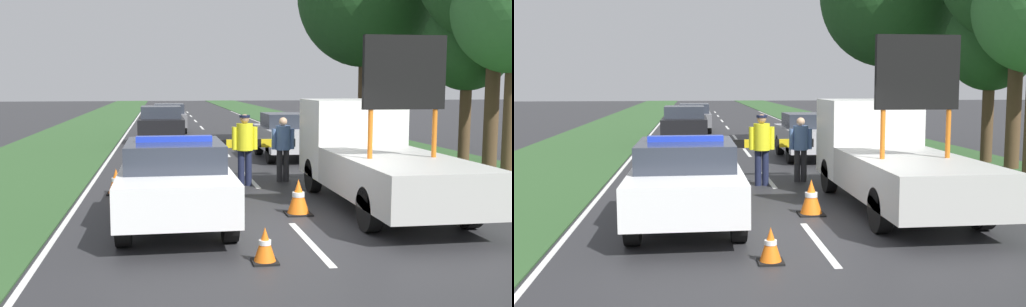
{
  "view_description": "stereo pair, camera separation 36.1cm",
  "coord_description": "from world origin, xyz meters",
  "views": [
    {
      "loc": [
        -2.32,
        -10.04,
        2.53
      ],
      "look_at": [
        -0.4,
        2.06,
        1.1
      ],
      "focal_mm": 42.0,
      "sensor_mm": 36.0,
      "label": 1
    },
    {
      "loc": [
        -1.96,
        -10.09,
        2.53
      ],
      "look_at": [
        -0.4,
        2.06,
        1.1
      ],
      "focal_mm": 42.0,
      "sensor_mm": 36.0,
      "label": 2
    }
  ],
  "objects": [
    {
      "name": "grass_verge_right",
      "position": [
        6.4,
        20.0,
        0.01
      ],
      "size": [
        4.43,
        120.0,
        0.03
      ],
      "color": "#2D5128",
      "rests_on": "ground"
    },
    {
      "name": "lane_markings",
      "position": [
        0.0,
        15.03,
        0.0
      ],
      "size": [
        8.28,
        60.2,
        0.01
      ],
      "color": "silver",
      "rests_on": "ground"
    },
    {
      "name": "roadside_tree_mid_right",
      "position": [
        7.38,
        7.97,
        3.77
      ],
      "size": [
        2.85,
        2.85,
        5.3
      ],
      "color": "#4C3823",
      "rests_on": "ground"
    },
    {
      "name": "queued_car_sedan_black",
      "position": [
        -2.32,
        15.39,
        0.83
      ],
      "size": [
        1.84,
        4.04,
        1.6
      ],
      "rotation": [
        0.0,
        0.0,
        3.14
      ],
      "color": "black",
      "rests_on": "ground"
    },
    {
      "name": "queued_car_suv_grey",
      "position": [
        -1.9,
        21.83,
        0.78
      ],
      "size": [
        1.72,
        4.54,
        1.49
      ],
      "rotation": [
        0.0,
        0.0,
        3.14
      ],
      "color": "slate",
      "rests_on": "ground"
    },
    {
      "name": "traffic_cone_lane_edge",
      "position": [
        -0.9,
        -1.9,
        0.26
      ],
      "size": [
        0.37,
        0.37,
        0.52
      ],
      "color": "black",
      "rests_on": "ground"
    },
    {
      "name": "grass_verge_left",
      "position": [
        -6.4,
        20.0,
        0.01
      ],
      "size": [
        4.43,
        120.0,
        0.03
      ],
      "color": "#2D5128",
      "rests_on": "ground"
    },
    {
      "name": "work_truck",
      "position": [
        2.09,
        1.91,
        1.04
      ],
      "size": [
        2.07,
        6.04,
        3.41
      ],
      "rotation": [
        0.0,
        0.0,
        3.21
      ],
      "color": "white",
      "rests_on": "ground"
    },
    {
      "name": "traffic_cone_near_truck",
      "position": [
        1.6,
        4.63,
        0.24
      ],
      "size": [
        0.35,
        0.35,
        0.49
      ],
      "color": "black",
      "rests_on": "ground"
    },
    {
      "name": "police_car",
      "position": [
        -2.09,
        0.76,
        0.81
      ],
      "size": [
        1.92,
        4.78,
        1.61
      ],
      "rotation": [
        0.0,
        0.0,
        0.01
      ],
      "color": "white",
      "rests_on": "ground"
    },
    {
      "name": "queued_car_sedan_silver",
      "position": [
        1.89,
        9.8,
        0.8
      ],
      "size": [
        1.77,
        3.92,
        1.54
      ],
      "rotation": [
        0.0,
        0.0,
        3.14
      ],
      "color": "#B2B2B7",
      "rests_on": "ground"
    },
    {
      "name": "traffic_cone_near_police",
      "position": [
        -3.37,
        3.89,
        0.29
      ],
      "size": [
        0.43,
        0.43,
        0.59
      ],
      "color": "black",
      "rests_on": "ground"
    },
    {
      "name": "police_officer",
      "position": [
        -0.28,
        4.59,
        1.06
      ],
      "size": [
        0.64,
        0.41,
        1.78
      ],
      "rotation": [
        0.0,
        0.0,
        2.92
      ],
      "color": "#191E38",
      "rests_on": "ground"
    },
    {
      "name": "ground_plane",
      "position": [
        0.0,
        0.0,
        0.0
      ],
      "size": [
        160.0,
        160.0,
        0.0
      ],
      "primitive_type": "plane",
      "color": "#28282B"
    },
    {
      "name": "traffic_cone_centre_front",
      "position": [
        0.29,
        1.13,
        0.34
      ],
      "size": [
        0.5,
        0.5,
        0.69
      ],
      "color": "black",
      "rests_on": "ground"
    },
    {
      "name": "pedestrian_civilian",
      "position": [
        0.79,
        5.04,
        0.98
      ],
      "size": [
        0.6,
        0.38,
        1.67
      ],
      "rotation": [
        0.0,
        0.0,
        -0.16
      ],
      "color": "#232326",
      "rests_on": "ground"
    },
    {
      "name": "traffic_cone_behind_barrier",
      "position": [
        -1.55,
        5.81,
        0.33
      ],
      "size": [
        0.49,
        0.49,
        0.68
      ],
      "color": "black",
      "rests_on": "ground"
    },
    {
      "name": "road_barrier",
      "position": [
        -0.14,
        5.75,
        0.87
      ],
      "size": [
        2.82,
        0.08,
        1.05
      ],
      "rotation": [
        0.0,
        0.0,
        0.02
      ],
      "color": "black",
      "rests_on": "ground"
    }
  ]
}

